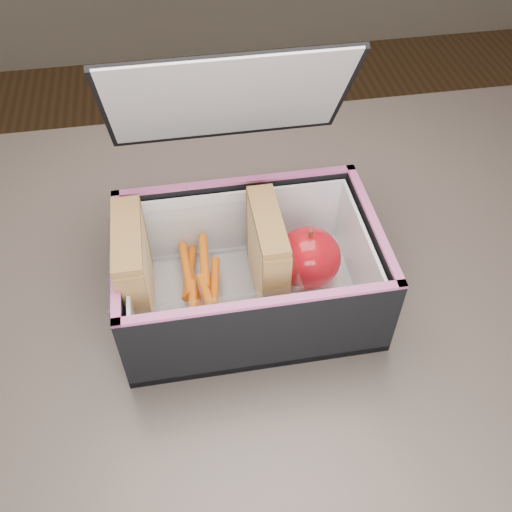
# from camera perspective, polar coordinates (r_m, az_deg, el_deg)

# --- Properties ---
(kitchen_table) EXTENTS (1.20, 0.80, 0.75)m
(kitchen_table) POSITION_cam_1_polar(r_m,az_deg,el_deg) (0.73, -2.37, -9.87)
(kitchen_table) COLOR #52453F
(kitchen_table) RESTS_ON ground
(lunch_bag) EXTENTS (0.28, 0.28, 0.26)m
(lunch_bag) POSITION_cam_1_polar(r_m,az_deg,el_deg) (0.62, -0.83, -0.74)
(lunch_bag) COLOR black
(lunch_bag) RESTS_ON kitchen_table
(plastic_tub) EXTENTS (0.19, 0.14, 0.08)m
(plastic_tub) POSITION_cam_1_polar(r_m,az_deg,el_deg) (0.62, -5.30, -1.91)
(plastic_tub) COLOR white
(plastic_tub) RESTS_ON lunch_bag
(sandwich_left) EXTENTS (0.03, 0.10, 0.12)m
(sandwich_left) POSITION_cam_1_polar(r_m,az_deg,el_deg) (0.61, -12.03, -1.41)
(sandwich_left) COLOR #D0B67E
(sandwich_left) RESTS_ON plastic_tub
(sandwich_right) EXTENTS (0.03, 0.10, 0.11)m
(sandwich_right) POSITION_cam_1_polar(r_m,az_deg,el_deg) (0.61, 1.13, 0.12)
(sandwich_right) COLOR #D0B67E
(sandwich_right) RESTS_ON plastic_tub
(carrot_sticks) EXTENTS (0.05, 0.15, 0.03)m
(carrot_sticks) POSITION_cam_1_polar(r_m,az_deg,el_deg) (0.64, -5.61, -3.13)
(carrot_sticks) COLOR #E75900
(carrot_sticks) RESTS_ON plastic_tub
(paper_napkin) EXTENTS (0.09, 0.10, 0.01)m
(paper_napkin) POSITION_cam_1_polar(r_m,az_deg,el_deg) (0.67, 5.29, -2.35)
(paper_napkin) COLOR white
(paper_napkin) RESTS_ON lunch_bag
(red_apple) EXTENTS (0.09, 0.09, 0.08)m
(red_apple) POSITION_cam_1_polar(r_m,az_deg,el_deg) (0.64, 5.25, -0.16)
(red_apple) COLOR maroon
(red_apple) RESTS_ON paper_napkin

